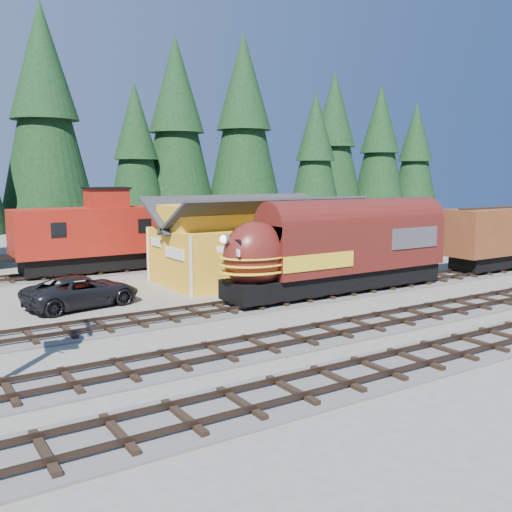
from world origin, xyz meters
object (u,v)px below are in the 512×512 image
caboose (94,235)px  locomotive (334,253)px  pickup_truck_a (82,291)px  depot (255,233)px

caboose → locomotive: bearing=-57.3°
locomotive → caboose: bearing=122.7°
locomotive → pickup_truck_a: locomotive is taller
caboose → pickup_truck_a: caboose is taller
depot → locomotive: bearing=-81.4°
depot → locomotive: depot is taller
depot → caboose: (-8.00, 7.50, -0.32)m
depot → pickup_truck_a: bearing=-170.6°
depot → caboose: caboose is taller
pickup_truck_a → locomotive: bearing=-120.5°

